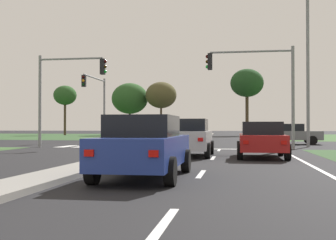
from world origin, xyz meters
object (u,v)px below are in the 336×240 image
treeline_third (161,95)px  pedestrian_at_median (192,127)px  car_red_sixth (262,139)px  treeline_near (65,96)px  treeline_second (130,99)px  treeline_fourth (247,83)px  traffic_signal_far_left (97,96)px  car_silver_second (188,137)px  car_beige_seventh (163,132)px  car_black_near (181,131)px  traffic_signal_near_left (64,84)px  traffic_signal_near_right (261,78)px  street_lamp_second (308,61)px  car_blue_fourth (144,146)px  car_grey_fifth (291,134)px

treeline_third → pedestrian_at_median: bearing=-70.7°
car_red_sixth → treeline_near: (-26.66, 43.90, 5.22)m
treeline_second → treeline_fourth: treeline_fourth is taller
traffic_signal_far_left → car_silver_second: bearing=-60.5°
car_beige_seventh → treeline_near: size_ratio=0.60×
car_black_near → treeline_third: 10.97m
treeline_fourth → car_black_near: bearing=-130.0°
car_silver_second → traffic_signal_far_left: (-9.98, 17.63, 3.18)m
treeline_third → treeline_fourth: treeline_fourth is taller
pedestrian_at_median → treeline_fourth: (5.97, 19.59, 6.31)m
traffic_signal_near_left → treeline_fourth: size_ratio=0.59×
car_red_sixth → treeline_near: size_ratio=0.56×
treeline_near → car_beige_seventh: bearing=-49.2°
car_silver_second → car_red_sixth: bearing=-8.5°
car_black_near → treeline_near: bearing=-24.4°
car_silver_second → treeline_third: 44.90m
treeline_second → traffic_signal_far_left: bearing=-81.9°
car_silver_second → car_red_sixth: car_silver_second is taller
pedestrian_at_median → treeline_near: (-21.17, 18.14, 4.73)m
car_black_near → pedestrian_at_median: 9.94m
car_red_sixth → pedestrian_at_median: size_ratio=2.32×
traffic_signal_near_right → pedestrian_at_median: traffic_signal_near_right is taller
street_lamp_second → car_silver_second: bearing=-124.9°
car_blue_fourth → traffic_signal_far_left: 27.70m
car_beige_seventh → traffic_signal_near_left: bearing=76.4°
car_grey_fifth → traffic_signal_near_left: (-14.37, -7.19, 3.14)m
car_red_sixth → traffic_signal_near_left: 13.83m
car_black_near → treeline_second: size_ratio=0.53×
treeline_near → traffic_signal_near_right: bearing=-53.8°
car_beige_seventh → pedestrian_at_median: pedestrian_at_median is taller
car_silver_second → car_grey_fifth: 14.96m
traffic_signal_near_left → traffic_signal_far_left: 11.20m
treeline_near → traffic_signal_far_left: bearing=-62.2°
car_blue_fourth → traffic_signal_near_right: size_ratio=0.77×
treeline_fourth → car_grey_fifth: bearing=-85.6°
treeline_third → car_black_near: bearing=-65.1°
street_lamp_second → treeline_fourth: size_ratio=1.00×
car_silver_second → car_beige_seventh: 22.14m
car_silver_second → treeline_fourth: 45.53m
car_grey_fifth → traffic_signal_near_left: traffic_signal_near_left is taller
car_grey_fifth → pedestrian_at_median: pedestrian_at_median is taller
car_beige_seventh → car_red_sixth: bearing=109.6°
car_black_near → car_silver_second: (4.78, -34.93, 0.06)m
pedestrian_at_median → treeline_third: (-6.46, 18.43, 4.65)m
car_black_near → car_red_sixth: car_black_near is taller
car_red_sixth → pedestrian_at_median: pedestrian_at_median is taller
traffic_signal_far_left → treeline_fourth: treeline_fourth is taller
car_grey_fifth → car_silver_second: bearing=-23.4°
car_beige_seventh → pedestrian_at_median: size_ratio=2.46×
traffic_signal_far_left → treeline_third: 26.19m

